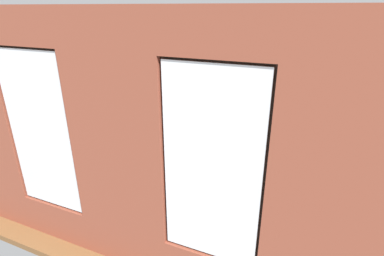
# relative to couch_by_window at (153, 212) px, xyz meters

# --- Properties ---
(ground_plane) EXTENTS (6.87, 6.53, 0.10)m
(ground_plane) POSITION_rel_couch_by_window_xyz_m (0.03, -2.23, -0.38)
(ground_plane) COLOR brown
(brick_wall_with_windows) EXTENTS (6.27, 0.30, 3.22)m
(brick_wall_with_windows) POSITION_rel_couch_by_window_xyz_m (0.03, 0.65, 1.25)
(brick_wall_with_windows) COLOR brown
(brick_wall_with_windows) RESTS_ON ground_plane
(white_wall_right) EXTENTS (0.10, 5.53, 3.22)m
(white_wall_right) POSITION_rel_couch_by_window_xyz_m (3.11, -2.03, 1.28)
(white_wall_right) COLOR white
(white_wall_right) RESTS_ON ground_plane
(couch_by_window) EXTENTS (1.90, 0.87, 0.80)m
(couch_by_window) POSITION_rel_couch_by_window_xyz_m (0.00, 0.00, 0.00)
(couch_by_window) COLOR black
(couch_by_window) RESTS_ON ground_plane
(couch_left) EXTENTS (0.99, 1.96, 0.80)m
(couch_left) POSITION_rel_couch_by_window_xyz_m (-2.40, -2.05, -0.00)
(couch_left) COLOR black
(couch_left) RESTS_ON ground_plane
(coffee_table) EXTENTS (1.31, 0.84, 0.44)m
(coffee_table) POSITION_rel_couch_by_window_xyz_m (0.46, -2.46, 0.05)
(coffee_table) COLOR tan
(coffee_table) RESTS_ON ground_plane
(cup_ceramic) EXTENTS (0.08, 0.08, 0.09)m
(cup_ceramic) POSITION_rel_couch_by_window_xyz_m (0.63, -2.56, 0.15)
(cup_ceramic) COLOR silver
(cup_ceramic) RESTS_ON coffee_table
(candle_jar) EXTENTS (0.08, 0.08, 0.12)m
(candle_jar) POSITION_rel_couch_by_window_xyz_m (0.36, -2.33, 0.17)
(candle_jar) COLOR #B7333D
(candle_jar) RESTS_ON coffee_table
(table_plant_small) EXTENTS (0.16, 0.16, 0.26)m
(table_plant_small) POSITION_rel_couch_by_window_xyz_m (0.86, -2.33, 0.25)
(table_plant_small) COLOR gray
(table_plant_small) RESTS_ON coffee_table
(remote_gray) EXTENTS (0.17, 0.14, 0.02)m
(remote_gray) POSITION_rel_couch_by_window_xyz_m (0.46, -2.46, 0.12)
(remote_gray) COLOR #59595B
(remote_gray) RESTS_ON coffee_table
(media_console) EXTENTS (1.13, 0.42, 0.57)m
(media_console) POSITION_rel_couch_by_window_xyz_m (2.81, -2.06, -0.05)
(media_console) COLOR black
(media_console) RESTS_ON ground_plane
(tv_flatscreen) EXTENTS (0.98, 0.20, 0.67)m
(tv_flatscreen) POSITION_rel_couch_by_window_xyz_m (2.81, -2.07, 0.57)
(tv_flatscreen) COLOR black
(tv_flatscreen) RESTS_ON media_console
(papasan_chair) EXTENTS (1.14, 1.14, 0.71)m
(papasan_chair) POSITION_rel_couch_by_window_xyz_m (0.17, -4.47, 0.12)
(papasan_chair) COLOR olive
(papasan_chair) RESTS_ON ground_plane
(potted_plant_beside_window_right) EXTENTS (0.80, 0.89, 1.50)m
(potted_plant_beside_window_right) POSITION_rel_couch_by_window_xyz_m (2.29, 0.10, 0.36)
(potted_plant_beside_window_right) COLOR gray
(potted_plant_beside_window_right) RESTS_ON ground_plane
(potted_plant_foreground_right) EXTENTS (0.77, 0.77, 1.09)m
(potted_plant_foreground_right) POSITION_rel_couch_by_window_xyz_m (2.51, -4.45, 0.39)
(potted_plant_foreground_right) COLOR beige
(potted_plant_foreground_right) RESTS_ON ground_plane
(potted_plant_by_left_couch) EXTENTS (0.32, 0.32, 0.44)m
(potted_plant_by_left_couch) POSITION_rel_couch_by_window_xyz_m (-2.00, -3.46, -0.03)
(potted_plant_by_left_couch) COLOR #47423D
(potted_plant_by_left_couch) RESTS_ON ground_plane
(potted_plant_corner_near_left) EXTENTS (0.85, 0.97, 1.23)m
(potted_plant_corner_near_left) POSITION_rel_couch_by_window_xyz_m (-2.55, -4.50, 0.29)
(potted_plant_corner_near_left) COLOR gray
(potted_plant_corner_near_left) RESTS_ON ground_plane
(potted_plant_corner_far_left) EXTENTS (1.10, 1.18, 1.53)m
(potted_plant_corner_far_left) POSITION_rel_couch_by_window_xyz_m (-2.53, 0.10, 0.67)
(potted_plant_corner_far_left) COLOR gray
(potted_plant_corner_far_left) RESTS_ON ground_plane
(potted_plant_near_tv) EXTENTS (0.93, 0.98, 1.38)m
(potted_plant_near_tv) POSITION_rel_couch_by_window_xyz_m (2.26, -1.06, 0.37)
(potted_plant_near_tv) COLOR brown
(potted_plant_near_tv) RESTS_ON ground_plane
(potted_plant_mid_room_small) EXTENTS (0.32, 0.32, 0.61)m
(potted_plant_mid_room_small) POSITION_rel_couch_by_window_xyz_m (-0.96, -2.67, 0.07)
(potted_plant_mid_room_small) COLOR #9E5638
(potted_plant_mid_room_small) RESTS_ON ground_plane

